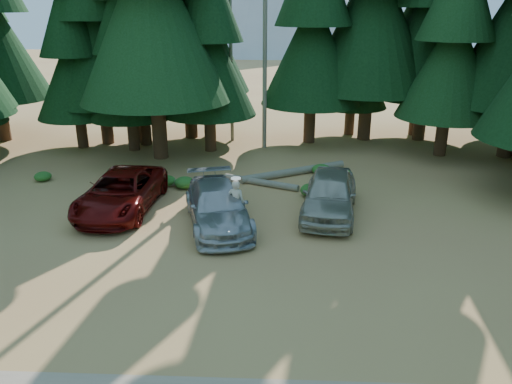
% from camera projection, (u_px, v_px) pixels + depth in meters
% --- Properties ---
extents(ground, '(160.00, 160.00, 0.00)m').
position_uv_depth(ground, '(226.00, 271.00, 15.59)').
color(ground, '#B17A4B').
rests_on(ground, ground).
extents(forest_belt_north, '(36.00, 7.00, 22.00)m').
position_uv_depth(forest_belt_north, '(251.00, 145.00, 29.61)').
color(forest_belt_north, black).
rests_on(forest_belt_north, ground).
extents(snag_front, '(0.24, 0.24, 12.00)m').
position_uv_depth(snag_front, '(265.00, 40.00, 26.99)').
color(snag_front, '#6B6755').
rests_on(snag_front, ground).
extents(snag_back, '(0.20, 0.20, 10.00)m').
position_uv_depth(snag_back, '(231.00, 56.00, 28.83)').
color(snag_back, '#6B6755').
rests_on(snag_back, ground).
extents(red_pickup, '(2.86, 5.69, 1.55)m').
position_uv_depth(red_pickup, '(121.00, 192.00, 19.97)').
color(red_pickup, '#570907').
rests_on(red_pickup, ground).
extents(silver_minivan_center, '(3.40, 5.63, 1.53)m').
position_uv_depth(silver_minivan_center, '(218.00, 206.00, 18.60)').
color(silver_minivan_center, '#ABAEB3').
rests_on(silver_minivan_center, ground).
extents(silver_minivan_right, '(2.79, 5.26, 1.70)m').
position_uv_depth(silver_minivan_right, '(330.00, 194.00, 19.53)').
color(silver_minivan_right, '#A7A494').
rests_on(silver_minivan_right, ground).
extents(frisbee_player, '(0.72, 0.55, 1.81)m').
position_uv_depth(frisbee_player, '(236.00, 202.00, 18.17)').
color(frisbee_player, beige).
rests_on(frisbee_player, ground).
extents(log_left, '(4.24, 1.55, 0.31)m').
position_uv_depth(log_left, '(178.00, 182.00, 22.90)').
color(log_left, '#6B6755').
rests_on(log_left, ground).
extents(log_mid, '(3.50, 1.76, 0.30)m').
position_uv_depth(log_mid, '(261.00, 182.00, 22.91)').
color(log_mid, '#6B6755').
rests_on(log_mid, ground).
extents(log_right, '(5.14, 3.03, 0.36)m').
position_uv_depth(log_right, '(294.00, 172.00, 24.27)').
color(log_right, '#6B6755').
rests_on(log_right, ground).
extents(shrub_far_left, '(0.89, 0.89, 0.49)m').
position_uv_depth(shrub_far_left, '(144.00, 178.00, 23.15)').
color(shrub_far_left, '#245A1B').
rests_on(shrub_far_left, ground).
extents(shrub_left, '(0.85, 0.85, 0.47)m').
position_uv_depth(shrub_left, '(167.00, 181.00, 22.87)').
color(shrub_left, '#245A1B').
rests_on(shrub_left, ground).
extents(shrub_center_left, '(0.93, 0.93, 0.51)m').
position_uv_depth(shrub_center_left, '(185.00, 183.00, 22.56)').
color(shrub_center_left, '#245A1B').
rests_on(shrub_center_left, ground).
extents(shrub_center_right, '(0.92, 0.92, 0.51)m').
position_uv_depth(shrub_center_right, '(321.00, 170.00, 24.34)').
color(shrub_center_right, '#245A1B').
rests_on(shrub_center_right, ground).
extents(shrub_right, '(1.00, 1.00, 0.55)m').
position_uv_depth(shrub_right, '(312.00, 190.00, 21.58)').
color(shrub_right, '#245A1B').
rests_on(shrub_right, ground).
extents(shrub_far_right, '(1.13, 1.13, 0.62)m').
position_uv_depth(shrub_far_right, '(341.00, 175.00, 23.42)').
color(shrub_far_right, '#245A1B').
rests_on(shrub_far_right, ground).
extents(shrub_edge_west, '(0.79, 0.79, 0.43)m').
position_uv_depth(shrub_edge_west, '(43.00, 176.00, 23.49)').
color(shrub_edge_west, '#245A1B').
rests_on(shrub_edge_west, ground).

